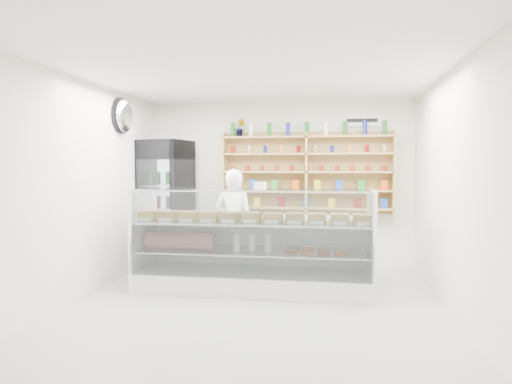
# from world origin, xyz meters

# --- Properties ---
(room) EXTENTS (5.00, 5.00, 5.00)m
(room) POSITION_xyz_m (0.00, 0.00, 1.40)
(room) COLOR #999A9D
(room) RESTS_ON ground
(display_counter) EXTENTS (3.18, 0.95, 1.39)m
(display_counter) POSITION_xyz_m (-0.14, 0.79, 0.37)
(display_counter) COLOR white
(display_counter) RESTS_ON floor
(shop_worker) EXTENTS (0.65, 0.47, 1.66)m
(shop_worker) POSITION_xyz_m (-0.55, 1.48, 0.83)
(shop_worker) COLOR white
(shop_worker) RESTS_ON floor
(drinks_cooler) EXTENTS (0.89, 0.87, 2.13)m
(drinks_cooler) POSITION_xyz_m (-1.85, 2.03, 1.07)
(drinks_cooler) COLOR black
(drinks_cooler) RESTS_ON floor
(wall_shelving) EXTENTS (2.84, 0.28, 1.33)m
(wall_shelving) POSITION_xyz_m (0.50, 2.34, 1.59)
(wall_shelving) COLOR tan
(wall_shelving) RESTS_ON back_wall
(potted_plant) EXTENTS (0.17, 0.14, 0.30)m
(potted_plant) POSITION_xyz_m (-0.62, 2.34, 2.35)
(potted_plant) COLOR #1E6626
(potted_plant) RESTS_ON wall_shelving
(security_mirror) EXTENTS (0.15, 0.50, 0.50)m
(security_mirror) POSITION_xyz_m (-2.17, 1.20, 2.45)
(security_mirror) COLOR silver
(security_mirror) RESTS_ON left_wall
(wall_sign) EXTENTS (0.62, 0.03, 0.20)m
(wall_sign) POSITION_xyz_m (1.40, 2.47, 2.45)
(wall_sign) COLOR white
(wall_sign) RESTS_ON back_wall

